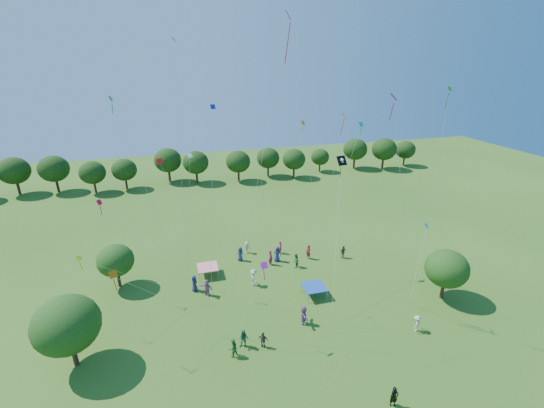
{
  "coord_description": "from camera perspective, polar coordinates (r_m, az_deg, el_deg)",
  "views": [
    {
      "loc": [
        -7.57,
        -13.44,
        22.37
      ],
      "look_at": [
        0.0,
        14.0,
        11.0
      ],
      "focal_mm": 24.0,
      "sensor_mm": 36.0,
      "label": 1
    }
  ],
  "objects": [
    {
      "name": "crowd_person_5",
      "position": [
        34.35,
        5.02,
        -16.98
      ],
      "size": [
        0.95,
        1.8,
        1.84
      ],
      "primitive_type": "imported",
      "rotation": [
        0.0,
        0.0,
        1.37
      ],
      "color": "#844F88",
      "rests_on": "ground"
    },
    {
      "name": "small_kite_6",
      "position": [
        32.87,
        -2.77,
        11.04
      ],
      "size": [
        3.53,
        3.52,
        20.88
      ],
      "color": "silver"
    },
    {
      "name": "small_kite_3",
      "position": [
        34.07,
        24.67,
        6.76
      ],
      "size": [
        1.3,
        1.74,
        19.03
      ],
      "color": "#1A8017"
    },
    {
      "name": "red_high_kite",
      "position": [
        29.94,
        0.77,
        18.73
      ],
      "size": [
        5.9,
        3.03,
        24.48
      ],
      "color": "red"
    },
    {
      "name": "small_kite_11",
      "position": [
        35.6,
        -20.93,
        6.94
      ],
      "size": [
        4.94,
        5.03,
        18.05
      ],
      "color": "green"
    },
    {
      "name": "crowd_person_3",
      "position": [
        35.92,
        21.76,
        -17.0
      ],
      "size": [
        1.11,
        0.94,
        1.56
      ],
      "primitive_type": "imported",
      "rotation": [
        0.0,
        0.0,
        3.72
      ],
      "color": "#BCB697",
      "rests_on": "ground"
    },
    {
      "name": "near_tree_east",
      "position": [
        39.77,
        25.73,
        -9.13
      ],
      "size": [
        4.13,
        4.13,
        5.25
      ],
      "color": "#422B19",
      "rests_on": "ground"
    },
    {
      "name": "small_kite_9",
      "position": [
        29.93,
        -21.36,
        -11.55
      ],
      "size": [
        7.44,
        1.33,
        6.72
      ],
      "color": "#D15D0B"
    },
    {
      "name": "tent_red_stripe",
      "position": [
        41.28,
        -10.07,
        -9.72
      ],
      "size": [
        2.2,
        2.2,
        1.1
      ],
      "color": "red",
      "rests_on": "ground"
    },
    {
      "name": "crowd_person_7",
      "position": [
        45.03,
        1.32,
        -6.8
      ],
      "size": [
        0.57,
        0.72,
        1.68
      ],
      "primitive_type": "imported",
      "rotation": [
        0.0,
        0.0,
        1.27
      ],
      "color": "maroon",
      "rests_on": "ground"
    },
    {
      "name": "treeline",
      "position": [
        71.49,
        -10.29,
        6.61
      ],
      "size": [
        88.01,
        8.77,
        6.77
      ],
      "color": "#422B19",
      "rests_on": "ground"
    },
    {
      "name": "near_tree_north",
      "position": [
        41.07,
        -23.35,
        -8.14
      ],
      "size": [
        3.71,
        3.71,
        4.8
      ],
      "color": "#422B19",
      "rests_on": "ground"
    },
    {
      "name": "near_tree_west",
      "position": [
        32.5,
        -29.51,
        -16.16
      ],
      "size": [
        4.89,
        4.89,
        6.1
      ],
      "color": "#422B19",
      "rests_on": "ground"
    },
    {
      "name": "small_kite_0",
      "position": [
        41.57,
        -15.79,
        3.73
      ],
      "size": [
        5.26,
        4.93,
        10.97
      ],
      "color": "red"
    },
    {
      "name": "crowd_person_4",
      "position": [
        32.14,
        -1.39,
        -20.52
      ],
      "size": [
        0.95,
        0.81,
        1.49
      ],
      "primitive_type": "imported",
      "rotation": [
        0.0,
        0.0,
        2.57
      ],
      "color": "#413834",
      "rests_on": "ground"
    },
    {
      "name": "small_kite_1",
      "position": [
        32.5,
        9.87,
        6.31
      ],
      "size": [
        0.83,
        5.31,
        17.11
      ],
      "color": "red"
    },
    {
      "name": "crowd_person_15",
      "position": [
        45.22,
        -3.94,
        -6.82
      ],
      "size": [
        1.05,
        0.54,
        1.55
      ],
      "primitive_type": "imported",
      "rotation": [
        0.0,
        0.0,
        6.19
      ],
      "color": "beige",
      "rests_on": "ground"
    },
    {
      "name": "small_kite_14",
      "position": [
        32.67,
        -12.87,
        1.12
      ],
      "size": [
        1.56,
        0.48,
        13.71
      ],
      "color": "white"
    },
    {
      "name": "crowd_person_6",
      "position": [
        43.33,
        0.84,
        -7.86
      ],
      "size": [
        1.06,
        0.95,
        1.9
      ],
      "primitive_type": "imported",
      "rotation": [
        0.0,
        0.0,
        2.54
      ],
      "color": "navy",
      "rests_on": "ground"
    },
    {
      "name": "small_kite_8",
      "position": [
        36.44,
        -23.15,
        -2.61
      ],
      "size": [
        6.95,
        3.39,
        9.2
      ],
      "color": "red"
    },
    {
      "name": "crowd_person_2",
      "position": [
        32.14,
        -4.43,
        -20.36
      ],
      "size": [
        0.93,
        0.69,
        1.69
      ],
      "primitive_type": "imported",
      "rotation": [
        0.0,
        0.0,
        5.96
      ],
      "color": "#2A6239",
      "rests_on": "ground"
    },
    {
      "name": "crowd_person_11",
      "position": [
        38.23,
        -10.23,
        -12.78
      ],
      "size": [
        1.64,
        1.61,
        1.81
      ],
      "primitive_type": "imported",
      "rotation": [
        0.0,
        0.0,
        5.52
      ],
      "color": "#A15E8D",
      "rests_on": "ground"
    },
    {
      "name": "small_kite_15",
      "position": [
        37.26,
        12.07,
        6.58
      ],
      "size": [
        3.92,
        0.71,
        15.46
      ],
      "color": "#0BA690"
    },
    {
      "name": "small_kite_13",
      "position": [
        29.7,
        19.12,
        8.56
      ],
      "size": [
        5.3,
        0.87,
        18.79
      ],
      "color": "#91187C"
    },
    {
      "name": "small_kite_5",
      "position": [
        28.98,
        -1.74,
        -11.07
      ],
      "size": [
        2.74,
        0.47,
        6.41
      ],
      "color": "purple"
    },
    {
      "name": "crowd_person_8",
      "position": [
        31.52,
        -6.14,
        -21.55
      ],
      "size": [
        0.9,
        0.7,
        1.62
      ],
      "primitive_type": "imported",
      "rotation": [
        0.0,
        0.0,
        3.53
      ],
      "color": "#2B5D28",
      "rests_on": "ground"
    },
    {
      "name": "small_kite_2",
      "position": [
        42.67,
        5.53,
        8.11
      ],
      "size": [
        1.7,
        4.05,
        14.53
      ],
      "color": "orange"
    },
    {
      "name": "crowd_person_9",
      "position": [
        39.14,
        -2.88,
        -11.45
      ],
      "size": [
        0.64,
        1.27,
        1.89
      ],
      "primitive_type": "imported",
      "rotation": [
        0.0,
        0.0,
        1.64
      ],
      "color": "#B3B08F",
      "rests_on": "ground"
    },
    {
      "name": "crowd_person_13",
      "position": [
        44.06,
        5.74,
        -7.5
      ],
      "size": [
        0.68,
        0.8,
        1.81
      ],
      "primitive_type": "imported",
      "rotation": [
        0.0,
        0.0,
        5.14
      ],
      "color": "maroon",
      "rests_on": "ground"
    },
    {
      "name": "pirate_kite",
      "position": [
        37.75,
        10.87,
        6.08
      ],
      "size": [
        4.61,
        8.68,
        11.9
      ],
      "color": "black"
    },
    {
      "name": "crowd_person_10",
      "position": [
        44.88,
        11.08,
        -7.4
      ],
      "size": [
        1.0,
        0.59,
        1.61
      ],
      "primitive_type": "imported",
      "rotation": [
        0.0,
        0.0,
        0.18
      ],
      "color": "#443F36",
      "rests_on": "ground"
    },
    {
      "name": "small_kite_10",
      "position": [
        34.17,
        -24.65,
        -9.13
      ],
      "size": [
        8.3,
        2.02,
        6.28
      ],
      "color": "#D3EA14"
    },
    {
      "name": "crowd_person_0",
      "position": [
        39.12,
        -12.08,
        -12.08
      ],
      "size": [
        0.69,
        0.97,
        1.78
      ],
      "primitive_type": "imported",
      "rotation": [
        0.0,
        0.0,
        1.84
      ],
      "color": "navy",
      "rests_on": "ground"
    },
    {
      "name": "crowd_person_1",
      "position": [
        42.66,
        -0.23,
        -8.41
      ],
      "size": [
        0.63,
        0.79,
        1.84
      ],
      "primitive_type": "imported",
      "rotation": [
        0.0,
        0.0,
        1.89
      ],
      "color": "maroon",
      "rests_on": "ground"
    },
    {
      "name": "man_in_black",
      "position": [
        29.48,
        18.6,
        -26.75
      ],
      "size": [
        0.64,
        0.46,
        1.59
      ],
      "primitive_type": "imported",
      "rotation": [
        0.0,
        0.0,
        -0.15
      ],
      "color": "black",
      "rests_on": "ground"
    },
    {
      "name": "small_kite_7",
      "position": [
        38.78,
        22.75,
        -4.78
      ],
      "size": [
        3.32,
        3.31,
        6.01
      ],
      "color": "#0EB3D8"
    },
    {
      "name": "small_kite_4",
      "position": [
        32.94,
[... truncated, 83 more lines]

